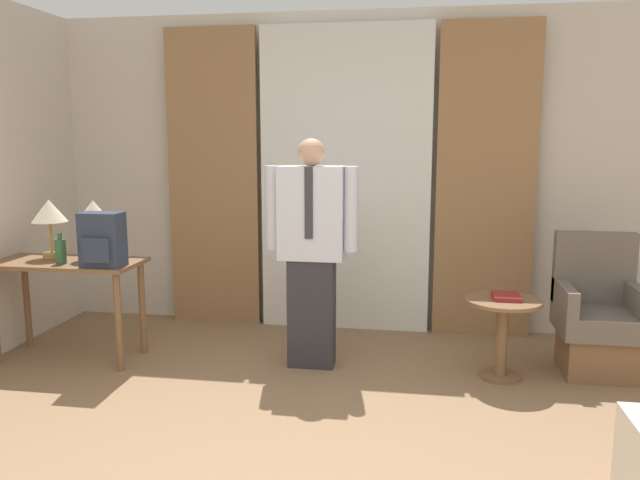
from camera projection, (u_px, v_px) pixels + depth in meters
wall_back at (347, 173)px, 5.41m from camera, size 10.00×0.06×2.70m
curtain_sheer_center at (345, 181)px, 5.29m from camera, size 1.44×0.06×2.58m
curtain_drape_left at (214, 179)px, 5.47m from camera, size 0.80×0.06×2.58m
curtain_drape_right at (486, 182)px, 5.11m from camera, size 0.80×0.06×2.58m
desk at (68, 278)px, 4.64m from camera, size 1.09×0.51×0.75m
table_lamp_left at (49, 214)px, 4.69m from camera, size 0.26×0.26×0.44m
table_lamp_right at (94, 215)px, 4.63m from camera, size 0.26×0.26×0.44m
bottle_near_edge at (61, 251)px, 4.51m from camera, size 0.08×0.08×0.23m
backpack at (102, 240)px, 4.39m from camera, size 0.29×0.20×0.39m
person at (312, 246)px, 4.44m from camera, size 0.67×0.22×1.65m
armchair at (597, 322)px, 4.41m from camera, size 0.56×0.55×0.98m
side_table at (502, 325)px, 4.29m from camera, size 0.52×0.52×0.56m
book at (506, 296)px, 4.27m from camera, size 0.18×0.22×0.03m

